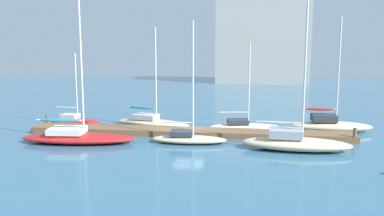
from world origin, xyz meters
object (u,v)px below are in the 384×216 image
sailboat_0 (75,121)px  sailboat_2 (152,121)px  sailboat_4 (244,126)px  sailboat_3 (188,137)px  harbor_building_distant (262,42)px  sailboat_5 (295,142)px  sailboat_6 (331,125)px  sailboat_1 (77,136)px

sailboat_0 → sailboat_2: bearing=8.0°
sailboat_0 → sailboat_4: sailboat_4 is taller
sailboat_2 → sailboat_4: 8.48m
sailboat_3 → harbor_building_distant: 52.21m
sailboat_5 → sailboat_4: bearing=123.9°
sailboat_6 → harbor_building_distant: bearing=94.1°
sailboat_6 → sailboat_5: bearing=-120.5°
sailboat_5 → harbor_building_distant: harbor_building_distant is taller
sailboat_3 → sailboat_5: size_ratio=0.73×
sailboat_4 → sailboat_5: bearing=-68.1°
sailboat_0 → sailboat_1: bearing=-60.3°
sailboat_0 → sailboat_1: (3.02, -6.44, 0.08)m
sailboat_2 → sailboat_1: bearing=-108.2°
sailboat_1 → sailboat_6: size_ratio=1.24×
sailboat_3 → sailboat_4: 6.85m
sailboat_5 → sailboat_6: sailboat_5 is taller
sailboat_5 → sailboat_6: size_ratio=1.29×
sailboat_1 → sailboat_5: size_ratio=0.96×
sailboat_1 → sailboat_0: bearing=109.9°
sailboat_0 → sailboat_5: 20.62m
sailboat_0 → sailboat_4: bearing=4.8°
sailboat_3 → sailboat_5: sailboat_5 is taller
sailboat_3 → sailboat_5: 8.04m
harbor_building_distant → sailboat_0: bearing=-111.7°
sailboat_5 → sailboat_0: bearing=165.3°
sailboat_3 → sailboat_6: (11.66, 5.85, 0.18)m
sailboat_1 → sailboat_5: sailboat_5 is taller
sailboat_2 → sailboat_5: 14.06m
sailboat_1 → sailboat_5: (16.58, 0.05, 0.10)m
sailboat_0 → sailboat_2: (7.32, 0.44, 0.06)m
sailboat_3 → sailboat_4: (4.16, 5.43, -0.03)m
sailboat_4 → sailboat_6: 7.51m
sailboat_3 → sailboat_6: size_ratio=0.95×
sailboat_0 → harbor_building_distant: size_ratio=0.39×
sailboat_2 → sailboat_5: (12.28, -6.83, 0.12)m
sailboat_0 → sailboat_1: size_ratio=0.55×
sailboat_2 → harbor_building_distant: size_ratio=0.52×
sailboat_6 → harbor_building_distant: size_ratio=0.57×
sailboat_2 → sailboat_6: (15.97, 0.04, 0.12)m
sailboat_4 → sailboat_3: bearing=-136.1°
sailboat_4 → sailboat_0: bearing=171.6°
sailboat_6 → harbor_building_distant: (-5.07, 45.43, 7.07)m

